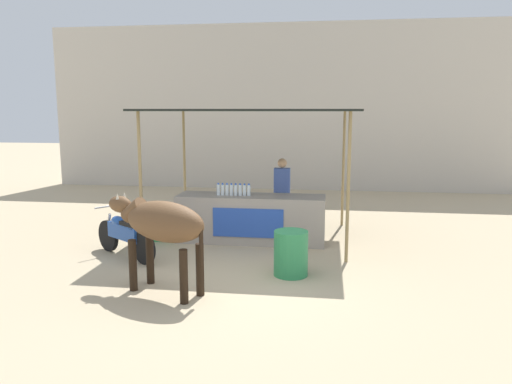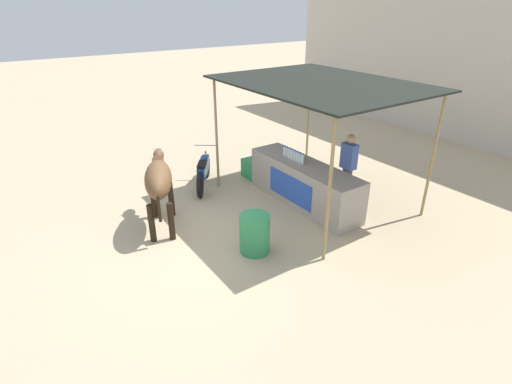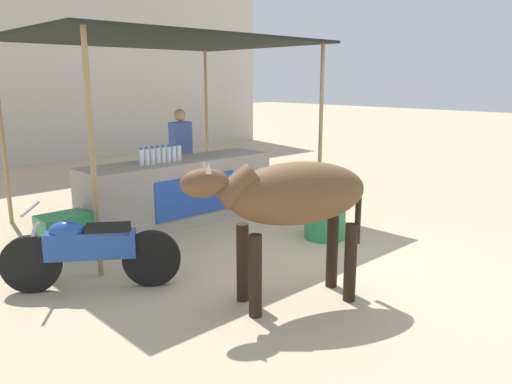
% 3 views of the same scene
% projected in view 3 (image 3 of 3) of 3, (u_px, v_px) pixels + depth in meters
% --- Properties ---
extents(ground_plane, '(60.00, 60.00, 0.00)m').
position_uv_depth(ground_plane, '(287.00, 258.00, 6.06)').
color(ground_plane, tan).
extents(building_wall_far, '(16.00, 0.50, 5.48)m').
position_uv_depth(building_wall_far, '(5.00, 53.00, 12.04)').
color(building_wall_far, beige).
rests_on(building_wall_far, ground).
extents(stall_counter, '(3.00, 0.82, 0.96)m').
position_uv_depth(stall_counter, '(180.00, 191.00, 7.51)').
color(stall_counter, '#9E9389').
rests_on(stall_counter, ground).
extents(stall_awning, '(4.20, 3.20, 2.69)m').
position_uv_depth(stall_awning, '(163.00, 47.00, 7.26)').
color(stall_awning, black).
rests_on(stall_awning, ground).
extents(water_bottle_row, '(0.70, 0.07, 0.25)m').
position_uv_depth(water_bottle_row, '(161.00, 155.00, 7.11)').
color(water_bottle_row, silver).
rests_on(water_bottle_row, stall_counter).
extents(vendor_behind_counter, '(0.34, 0.22, 1.65)m').
position_uv_depth(vendor_behind_counter, '(181.00, 157.00, 8.34)').
color(vendor_behind_counter, '#383842').
rests_on(vendor_behind_counter, ground).
extents(cooler_box, '(0.60, 0.44, 0.48)m').
position_uv_depth(cooler_box, '(64.00, 233.00, 6.25)').
color(cooler_box, '#268C4C').
rests_on(cooler_box, ground).
extents(water_barrel, '(0.56, 0.56, 0.74)m').
position_uv_depth(water_barrel, '(325.00, 212.00, 6.77)').
color(water_barrel, '#2D8C51').
rests_on(water_barrel, ground).
extents(cow, '(1.81, 1.07, 1.44)m').
position_uv_depth(cow, '(291.00, 199.00, 4.67)').
color(cow, brown).
rests_on(cow, ground).
extents(motorcycle_parked, '(1.51, 1.12, 0.90)m').
position_uv_depth(motorcycle_parked, '(89.00, 250.00, 5.09)').
color(motorcycle_parked, black).
rests_on(motorcycle_parked, ground).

